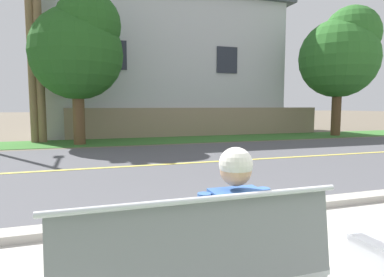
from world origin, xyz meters
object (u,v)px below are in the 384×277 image
object	(u,v)px
bench_left	(197,277)
shade_tree_left	(80,47)
shade_tree_centre	(342,53)
seated_person_blue	(229,228)

from	to	relation	value
bench_left	shade_tree_left	distance (m)	12.01
shade_tree_left	shade_tree_centre	world-z (taller)	shade_tree_centre
bench_left	shade_tree_left	xyz separation A→B (m)	(-0.73, 11.53, 3.27)
bench_left	shade_tree_left	bearing A→B (deg)	93.61
shade_tree_left	seated_person_blue	bearing A→B (deg)	-84.85
seated_person_blue	shade_tree_left	bearing A→B (deg)	95.15
seated_person_blue	shade_tree_centre	world-z (taller)	shade_tree_centre
shade_tree_left	shade_tree_centre	distance (m)	12.26
seated_person_blue	shade_tree_left	distance (m)	11.81
shade_tree_left	bench_left	bearing A→B (deg)	-86.39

